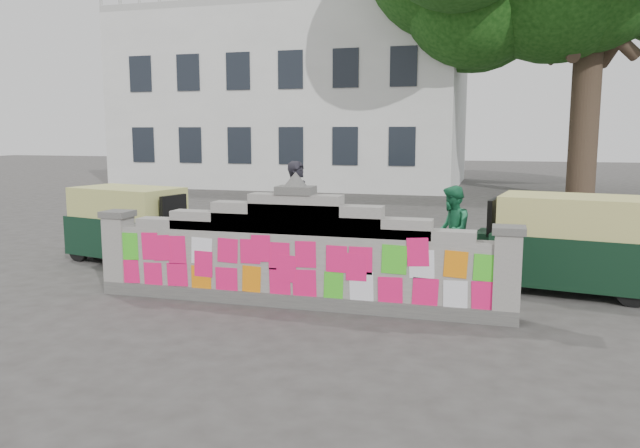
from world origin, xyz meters
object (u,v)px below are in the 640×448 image
(pedestrian, at_px, (452,232))
(rickshaw_left, at_px, (131,223))
(rickshaw_right, at_px, (567,242))
(cyclist_rider, at_px, (298,223))
(cyclist_bike, at_px, (298,243))

(pedestrian, distance_m, rickshaw_left, 6.30)
(pedestrian, bearing_deg, rickshaw_right, 70.95)
(cyclist_rider, height_order, rickshaw_right, cyclist_rider)
(rickshaw_right, bearing_deg, cyclist_bike, 6.19)
(cyclist_rider, bearing_deg, rickshaw_left, 112.87)
(cyclist_bike, relative_size, pedestrian, 1.23)
(pedestrian, xyz_separation_m, rickshaw_right, (1.88, -0.51, -0.01))
(cyclist_rider, distance_m, rickshaw_left, 3.51)
(pedestrian, bearing_deg, rickshaw_left, -90.60)
(rickshaw_right, bearing_deg, pedestrian, -6.09)
(cyclist_rider, height_order, rickshaw_left, cyclist_rider)
(cyclist_rider, bearing_deg, cyclist_bike, 111.59)
(rickshaw_right, bearing_deg, cyclist_rider, 6.19)
(rickshaw_left, distance_m, rickshaw_right, 8.18)
(pedestrian, height_order, rickshaw_left, pedestrian)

